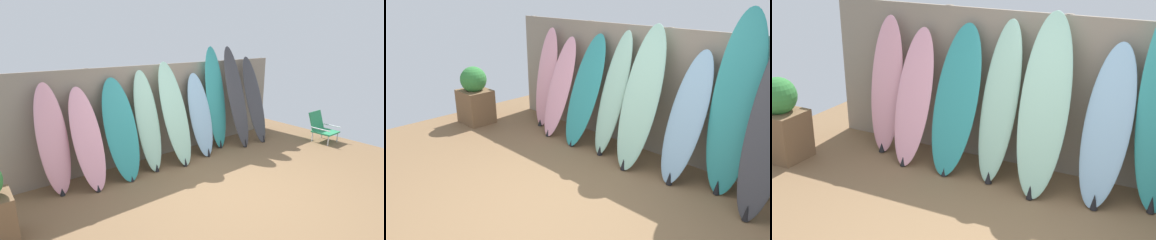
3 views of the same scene
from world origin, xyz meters
TOP-DOWN VIEW (x-y plane):
  - fence_back at (-0.00, 2.01)m, footprint 6.08×0.11m
  - surfboard_pink_0 at (-2.13, 1.68)m, footprint 0.46×0.44m
  - surfboard_pink_1 at (-1.67, 1.56)m, footprint 0.47×0.67m
  - surfboard_teal_2 at (-1.11, 1.57)m, footprint 0.56×0.70m
  - surfboard_seafoam_3 at (-0.59, 1.60)m, footprint 0.47×0.65m
  - surfboard_seafoam_4 at (-0.05, 1.53)m, footprint 0.56×0.76m
  - surfboard_skyblue_5 at (0.59, 1.57)m, footprint 0.54×0.68m
  - planter_box at (-3.09, 0.83)m, footprint 0.55×0.48m

SIDE VIEW (x-z plane):
  - planter_box at x=-3.09m, z-range -0.03..0.98m
  - surfboard_pink_1 at x=-1.67m, z-range -0.01..1.55m
  - surfboard_skyblue_5 at x=0.59m, z-range -0.01..1.60m
  - surfboard_teal_2 at x=-1.11m, z-range -0.01..1.65m
  - surfboard_pink_0 at x=-2.13m, z-range -0.01..1.66m
  - surfboard_seafoam_3 at x=-0.59m, z-range -0.01..1.74m
  - fence_back at x=0.00m, z-range 0.00..1.80m
  - surfboard_seafoam_4 at x=-0.05m, z-range -0.01..1.86m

